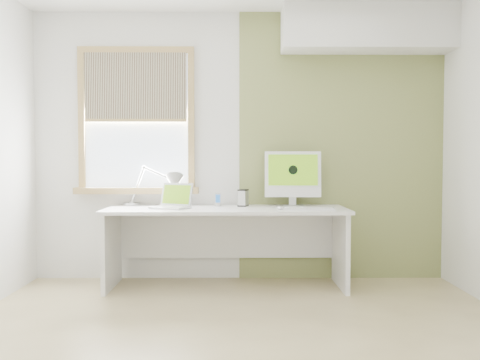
{
  "coord_description": "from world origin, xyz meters",
  "views": [
    {
      "loc": [
        -0.04,
        -3.27,
        1.18
      ],
      "look_at": [
        0.0,
        1.05,
        1.0
      ],
      "focal_mm": 38.26,
      "sensor_mm": 36.0,
      "label": 1
    }
  ],
  "objects_px": {
    "desk": "(226,228)",
    "desk_lamp": "(166,185)",
    "external_drive": "(243,198)",
    "laptop": "(173,202)",
    "imac": "(293,176)"
  },
  "relations": [
    {
      "from": "desk",
      "to": "laptop",
      "type": "distance_m",
      "value": 0.55
    },
    {
      "from": "external_drive",
      "to": "imac",
      "type": "relative_size",
      "value": 0.3
    },
    {
      "from": "desk_lamp",
      "to": "laptop",
      "type": "bearing_deg",
      "value": -65.11
    },
    {
      "from": "desk",
      "to": "imac",
      "type": "xyz_separation_m",
      "value": [
        0.63,
        0.11,
        0.49
      ]
    },
    {
      "from": "laptop",
      "to": "desk",
      "type": "bearing_deg",
      "value": 7.54
    },
    {
      "from": "desk",
      "to": "external_drive",
      "type": "bearing_deg",
      "value": 35.99
    },
    {
      "from": "desk",
      "to": "external_drive",
      "type": "distance_m",
      "value": 0.34
    },
    {
      "from": "desk",
      "to": "desk_lamp",
      "type": "relative_size",
      "value": 3.43
    },
    {
      "from": "laptop",
      "to": "desk_lamp",
      "type": "bearing_deg",
      "value": 114.89
    },
    {
      "from": "desk_lamp",
      "to": "external_drive",
      "type": "distance_m",
      "value": 0.74
    },
    {
      "from": "desk",
      "to": "laptop",
      "type": "bearing_deg",
      "value": -172.46
    },
    {
      "from": "laptop",
      "to": "external_drive",
      "type": "bearing_deg",
      "value": 15.53
    },
    {
      "from": "laptop",
      "to": "imac",
      "type": "relative_size",
      "value": 0.76
    },
    {
      "from": "desk_lamp",
      "to": "external_drive",
      "type": "relative_size",
      "value": 4.01
    },
    {
      "from": "external_drive",
      "to": "desk",
      "type": "bearing_deg",
      "value": -144.01
    }
  ]
}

